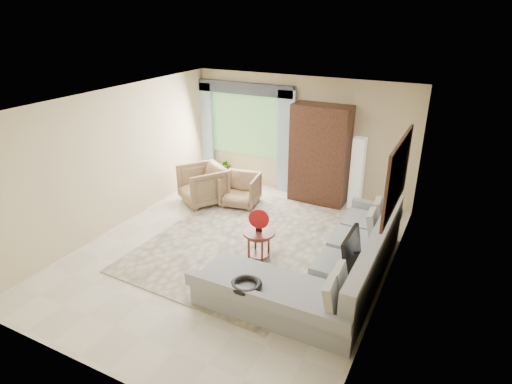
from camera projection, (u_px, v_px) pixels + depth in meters
The scene contains 17 objects.
ground at pixel (234, 252), 7.39m from camera, with size 6.00×6.00×0.00m, color silver.
area_rug at pixel (244, 240), 7.75m from camera, with size 3.00×4.00×0.02m, color beige.
sectional_sofa at pixel (331, 270), 6.39m from camera, with size 2.30×3.46×0.90m.
tv_screen at pixel (352, 249), 6.11m from camera, with size 0.06×0.74×0.48m, color black.
garden_hose at pixel (246, 285), 5.60m from camera, with size 0.43×0.43×0.09m, color black.
coffee_table at pixel (259, 245), 7.07m from camera, with size 0.53×0.53×0.53m.
red_disc at pixel (259, 219), 6.88m from camera, with size 0.34×0.34×0.03m, color #A71011.
armchair_left at pixel (203, 185), 9.12m from camera, with size 0.87×0.90×0.82m, color #9D8155.
armchair_right at pixel (240, 190), 9.03m from camera, with size 0.73×0.75×0.69m, color #997A53.
potted_plant at pixel (224, 169), 10.34m from camera, with size 0.51×0.45×0.57m, color #999999.
armoire at pixel (320, 155), 8.97m from camera, with size 1.20×0.55×2.10m, color black.
floor_lamp at pixel (357, 173), 8.80m from camera, with size 0.24×0.24×1.50m, color silver.
window at pixel (246, 125), 9.82m from camera, with size 1.80×0.04×1.40m, color #669E59.
curtain_left at pixel (206, 131), 10.29m from camera, with size 0.40×0.08×2.30m, color #9EB7CC.
curtain_right at pixel (286, 143), 9.41m from camera, with size 0.40×0.08×2.30m, color #9EB7CC.
valance at pixel (244, 88), 9.43m from camera, with size 2.40×0.12×0.26m, color #1E232D.
wall_mirror at pixel (397, 175), 5.95m from camera, with size 0.05×1.70×1.05m.
Camera 1 is at (3.23, -5.50, 3.89)m, focal length 30.00 mm.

